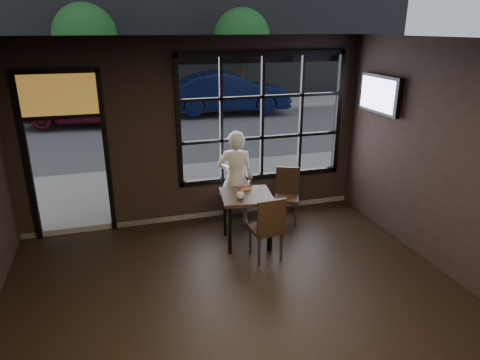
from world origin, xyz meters
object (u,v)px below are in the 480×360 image
object	(u,v)px
man	(236,178)
navy_car	(228,92)
chair_near	(266,227)
cafe_table	(246,219)

from	to	relation	value
man	navy_car	size ratio (longest dim) A/B	0.36
chair_near	navy_car	distance (m)	11.27
cafe_table	man	xyz separation A→B (m)	(0.04, 0.76, 0.42)
cafe_table	chair_near	world-z (taller)	chair_near
man	chair_near	bearing A→B (deg)	110.24
chair_near	navy_car	world-z (taller)	navy_car
cafe_table	navy_car	bearing A→B (deg)	84.15
cafe_table	man	distance (m)	0.87
cafe_table	navy_car	world-z (taller)	navy_car
man	navy_car	distance (m)	10.04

